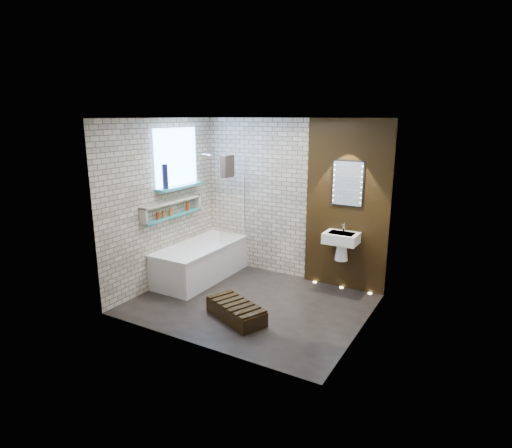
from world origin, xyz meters
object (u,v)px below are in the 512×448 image
Objects in this scene: washbasin at (341,242)px; led_mirror at (348,184)px; bathtub at (201,261)px; bath_screen at (233,200)px; walnut_step at (236,312)px.

led_mirror is at bearing 90.00° from washbasin.
led_mirror reaches higher than bathtub.
bathtub is 1.14m from bath_screen.
bath_screen is 1.58× the size of walnut_step.
bath_screen is at bearing 123.94° from walnut_step.
washbasin is 0.83× the size of led_mirror.
bathtub is 2.68m from led_mirror.
bath_screen is at bearing -174.22° from washbasin.
led_mirror is (0.00, 0.16, 0.86)m from washbasin.
bathtub is 1.97× the size of walnut_step.
bath_screen is 2.06m from walnut_step.
bathtub is at bearing -128.90° from bath_screen.
washbasin is 1.94m from walnut_step.
washbasin is at bearing 5.78° from bath_screen.
washbasin is (1.82, 0.18, -0.49)m from bath_screen.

